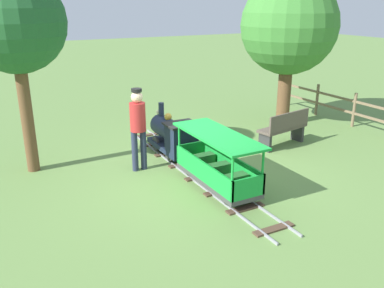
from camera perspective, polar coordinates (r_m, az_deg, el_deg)
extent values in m
plane|color=#608442|center=(8.06, 0.06, -3.73)|extent=(60.00, 60.00, 0.00)
cube|color=gray|center=(7.96, -1.29, -3.90)|extent=(0.03, 5.70, 0.04)
cube|color=gray|center=(8.15, 1.42, -3.34)|extent=(0.03, 5.70, 0.04)
cube|color=#4C3828|center=(6.20, 11.28, -11.49)|extent=(0.67, 0.14, 0.03)
cube|color=#4C3828|center=(6.69, 7.41, -8.85)|extent=(0.67, 0.14, 0.03)
cube|color=#4C3828|center=(7.21, 4.13, -6.55)|extent=(0.67, 0.14, 0.03)
cube|color=#4C3828|center=(7.77, 1.33, -4.55)|extent=(0.67, 0.14, 0.03)
cube|color=#4C3828|center=(8.34, -1.07, -2.81)|extent=(0.67, 0.14, 0.03)
cube|color=#4C3828|center=(8.94, -3.16, -1.30)|extent=(0.67, 0.14, 0.03)
cube|color=#4C3828|center=(9.55, -4.97, 0.02)|extent=(0.67, 0.14, 0.03)
cube|color=#4C3828|center=(10.18, -6.57, 1.18)|extent=(0.67, 0.14, 0.03)
cube|color=#192338|center=(8.77, -2.85, -0.35)|extent=(0.55, 1.40, 0.10)
cylinder|color=#192338|center=(8.84, -3.45, 2.18)|extent=(0.44, 0.85, 0.44)
cylinder|color=#B7932D|center=(9.21, -4.56, 2.85)|extent=(0.37, 0.02, 0.37)
cylinder|color=#192338|center=(9.00, -4.29, 4.86)|extent=(0.12, 0.12, 0.28)
sphere|color=#B7932D|center=(8.72, -3.34, 3.79)|extent=(0.16, 0.16, 0.16)
cube|color=#192338|center=(8.26, -1.47, 0.81)|extent=(0.55, 0.45, 0.55)
cube|color=black|center=(8.18, -1.49, 2.77)|extent=(0.63, 0.53, 0.04)
sphere|color=#F2EAB2|center=(9.17, -4.68, 4.46)|extent=(0.10, 0.10, 0.10)
cylinder|color=#2D2D2D|center=(9.00, -5.05, 0.03)|extent=(0.05, 0.32, 0.32)
cylinder|color=#2D2D2D|center=(9.16, -2.57, 0.45)|extent=(0.05, 0.32, 0.32)
cylinder|color=#2D2D2D|center=(8.39, -3.15, -1.35)|extent=(0.05, 0.32, 0.32)
cylinder|color=#2D2D2D|center=(8.57, -0.54, -0.87)|extent=(0.05, 0.32, 0.32)
cube|color=#3F3F3F|center=(7.27, 3.45, -4.87)|extent=(0.63, 1.90, 0.08)
cube|color=green|center=(7.05, 1.43, -3.75)|extent=(0.04, 1.90, 0.35)
cube|color=green|center=(7.34, 5.46, -2.88)|extent=(0.04, 1.90, 0.35)
cube|color=green|center=(7.94, -0.02, -1.05)|extent=(0.63, 0.04, 0.35)
cube|color=green|center=(6.48, 7.80, -6.06)|extent=(0.63, 0.04, 0.35)
cylinder|color=green|center=(7.72, -1.78, -0.07)|extent=(0.04, 0.04, 0.75)
cylinder|color=green|center=(7.98, 1.90, 0.57)|extent=(0.04, 0.04, 0.75)
cylinder|color=green|center=(6.27, 5.59, -4.85)|extent=(0.04, 0.04, 0.75)
cylinder|color=green|center=(6.58, 9.76, -3.85)|extent=(0.04, 0.04, 0.75)
cube|color=green|center=(6.98, 3.58, 1.21)|extent=(0.73, 2.00, 0.04)
cube|color=#2D6B33|center=(6.80, 5.83, -5.24)|extent=(0.47, 0.20, 0.24)
cube|color=#2D6B33|center=(7.21, 3.48, -3.71)|extent=(0.47, 0.20, 0.24)
cube|color=#2D6B33|center=(7.63, 1.39, -2.34)|extent=(0.47, 0.20, 0.24)
cylinder|color=#262626|center=(7.71, -0.50, -3.55)|extent=(0.04, 0.24, 0.24)
cylinder|color=#262626|center=(7.90, 2.27, -2.97)|extent=(0.04, 0.24, 0.24)
cylinder|color=#262626|center=(6.67, 4.86, -7.43)|extent=(0.04, 0.24, 0.24)
cylinder|color=#262626|center=(6.89, 7.90, -6.63)|extent=(0.04, 0.24, 0.24)
cylinder|color=#282D47|center=(8.01, -7.94, -1.01)|extent=(0.12, 0.12, 0.80)
cylinder|color=#282D47|center=(8.07, -6.75, -0.80)|extent=(0.12, 0.12, 0.80)
cylinder|color=#B22828|center=(7.84, -7.55, 3.74)|extent=(0.30, 0.30, 0.55)
sphere|color=beige|center=(7.74, -7.67, 6.48)|extent=(0.22, 0.22, 0.22)
cylinder|color=black|center=(7.72, -7.72, 7.43)|extent=(0.20, 0.20, 0.06)
cube|color=brown|center=(9.56, 12.45, 2.19)|extent=(1.35, 0.63, 0.06)
cube|color=brown|center=(9.40, 13.38, 3.10)|extent=(1.29, 0.28, 0.40)
cube|color=#333333|center=(9.20, 10.10, 0.31)|extent=(0.14, 0.33, 0.42)
cube|color=#333333|center=(10.05, 14.43, 1.62)|extent=(0.14, 0.33, 0.42)
cylinder|color=brown|center=(8.35, -21.94, 3.53)|extent=(0.23, 0.23, 2.17)
sphere|color=#235B2D|center=(8.10, -23.49, 15.30)|extent=(1.81, 1.81, 1.81)
cylinder|color=brown|center=(11.17, 12.67, 6.94)|extent=(0.35, 0.35, 1.72)
sphere|color=#3D7F33|center=(10.95, 13.34, 15.71)|extent=(2.44, 2.44, 2.44)
cylinder|color=#756047|center=(11.60, 21.58, 4.42)|extent=(0.08, 0.08, 0.90)
cylinder|color=#756047|center=(12.48, 16.97, 5.90)|extent=(0.08, 0.08, 0.90)
cylinder|color=#756047|center=(13.43, 12.96, 7.14)|extent=(0.08, 0.08, 0.90)
cube|color=#756047|center=(11.14, 24.30, 4.70)|extent=(0.04, 6.70, 0.06)
cube|color=#756047|center=(11.22, 24.08, 3.14)|extent=(0.04, 6.70, 0.06)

